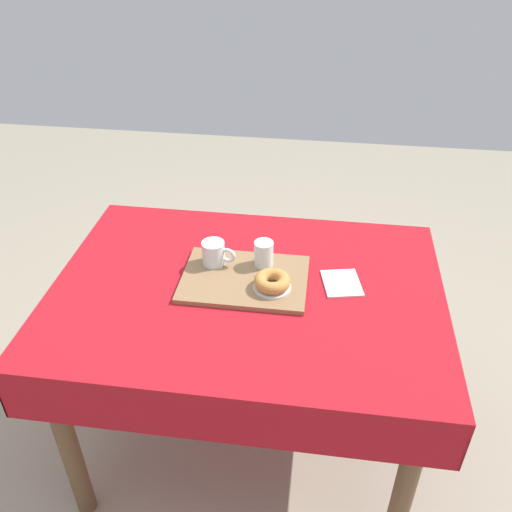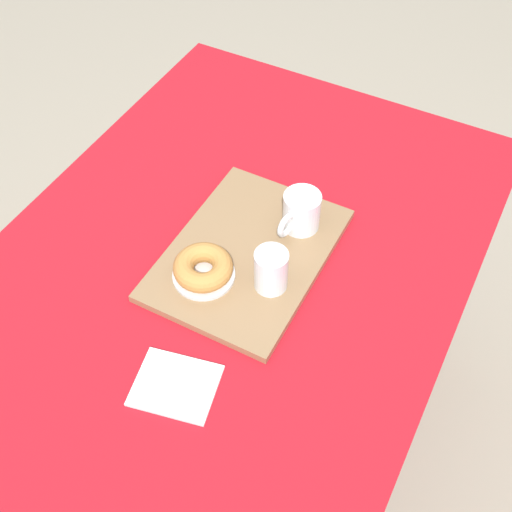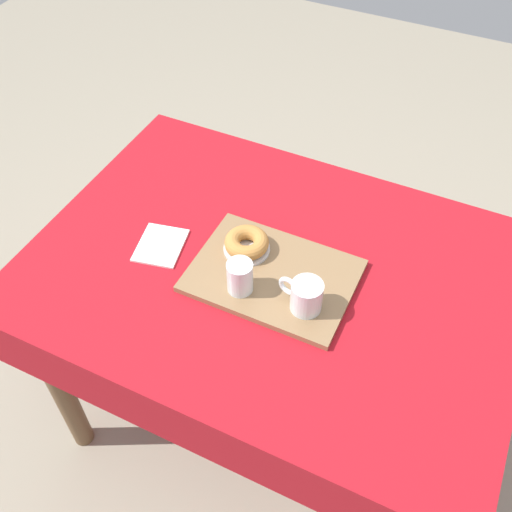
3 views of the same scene
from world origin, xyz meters
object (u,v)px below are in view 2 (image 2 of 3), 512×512
object	(u,v)px
dining_table	(232,286)
paper_napkin	(176,385)
water_glass_near	(271,272)
tea_mug_left	(301,212)
sugar_donut_left	(203,267)
donut_plate_left	(204,275)
serving_tray	(248,254)

from	to	relation	value
dining_table	paper_napkin	xyz separation A→B (m)	(0.30, 0.06, 0.10)
paper_napkin	water_glass_near	bearing A→B (deg)	169.20
tea_mug_left	sugar_donut_left	size ratio (longest dim) A/B	1.01
paper_napkin	dining_table	bearing A→B (deg)	-168.68
donut_plate_left	paper_napkin	size ratio (longest dim) A/B	0.86
dining_table	tea_mug_left	distance (m)	0.22
water_glass_near	paper_napkin	bearing A→B (deg)	-10.80
serving_tray	dining_table	bearing A→B (deg)	-69.75
dining_table	serving_tray	bearing A→B (deg)	110.25
serving_tray	paper_napkin	size ratio (longest dim) A/B	2.88
tea_mug_left	dining_table	bearing A→B (deg)	-37.36
tea_mug_left	paper_napkin	distance (m)	0.42
donut_plate_left	dining_table	bearing A→B (deg)	171.40
serving_tray	donut_plate_left	xyz separation A→B (m)	(0.09, -0.04, 0.01)
water_glass_near	sugar_donut_left	distance (m)	0.13
dining_table	serving_tray	xyz separation A→B (m)	(-0.01, 0.03, 0.11)
paper_napkin	donut_plate_left	bearing A→B (deg)	-161.58
dining_table	tea_mug_left	bearing A→B (deg)	142.64
donut_plate_left	paper_napkin	world-z (taller)	donut_plate_left
serving_tray	water_glass_near	bearing A→B (deg)	56.10
water_glass_near	sugar_donut_left	world-z (taller)	water_glass_near
donut_plate_left	sugar_donut_left	world-z (taller)	sugar_donut_left
water_glass_near	donut_plate_left	world-z (taller)	water_glass_near
water_glass_near	paper_napkin	distance (m)	0.27
serving_tray	sugar_donut_left	xyz separation A→B (m)	(0.09, -0.04, 0.03)
dining_table	serving_tray	distance (m)	0.11
sugar_donut_left	paper_napkin	bearing A→B (deg)	18.42
serving_tray	sugar_donut_left	bearing A→B (deg)	-25.32
serving_tray	water_glass_near	distance (m)	0.10
tea_mug_left	donut_plate_left	xyz separation A→B (m)	(0.20, -0.10, -0.03)
paper_napkin	tea_mug_left	bearing A→B (deg)	175.45
sugar_donut_left	serving_tray	bearing A→B (deg)	154.68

